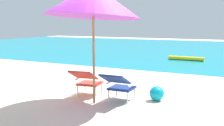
% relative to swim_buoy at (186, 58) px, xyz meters
% --- Properties ---
extents(ground_plane, '(40.00, 40.00, 0.00)m').
position_rel_swim_buoy_xyz_m(ground_plane, '(-0.49, -2.95, -0.10)').
color(ground_plane, beige).
extents(ocean_band, '(40.00, 18.00, 0.01)m').
position_rel_swim_buoy_xyz_m(ocean_band, '(-0.49, 5.60, -0.09)').
color(ocean_band, teal).
rests_on(ocean_band, ground_plane).
extents(swim_buoy, '(1.60, 0.18, 0.18)m').
position_rel_swim_buoy_xyz_m(swim_buoy, '(0.00, 0.00, 0.00)').
color(swim_buoy, yellow).
rests_on(swim_buoy, ocean_band).
extents(lounge_chair_left, '(0.65, 0.94, 0.68)m').
position_rel_swim_buoy_xyz_m(lounge_chair_left, '(-0.87, -7.25, 0.31)').
color(lounge_chair_left, red).
rests_on(lounge_chair_left, ground_plane).
extents(lounge_chair_right, '(0.56, 0.88, 0.68)m').
position_rel_swim_buoy_xyz_m(lounge_chair_right, '(-0.02, -7.33, 0.31)').
color(lounge_chair_right, navy).
rests_on(lounge_chair_right, ground_plane).
extents(beach_umbrella_center, '(2.62, 2.64, 2.54)m').
position_rel_swim_buoy_xyz_m(beach_umbrella_center, '(-0.47, -7.62, 2.05)').
color(beach_umbrella_center, olive).
rests_on(beach_umbrella_center, ground_plane).
extents(beach_ball, '(0.33, 0.33, 0.33)m').
position_rel_swim_buoy_xyz_m(beach_ball, '(0.68, -6.84, 0.07)').
color(beach_ball, '#0A93AD').
rests_on(beach_ball, ground_plane).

